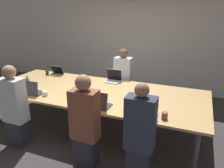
# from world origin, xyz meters

# --- Properties ---
(ground_plane) EXTENTS (24.00, 24.00, 0.00)m
(ground_plane) POSITION_xyz_m (0.00, 0.00, 0.00)
(ground_plane) COLOR #383333
(curtain_wall) EXTENTS (12.00, 0.06, 2.80)m
(curtain_wall) POSITION_xyz_m (0.00, 2.60, 1.40)
(curtain_wall) COLOR beige
(curtain_wall) RESTS_ON ground_plane
(conference_table) EXTENTS (4.25, 1.70, 0.76)m
(conference_table) POSITION_xyz_m (0.00, 0.00, 0.71)
(conference_table) COLOR tan
(conference_table) RESTS_ON ground_plane
(laptop_near_right) EXTENTS (0.31, 0.24, 0.24)m
(laptop_near_right) POSITION_xyz_m (1.21, -0.65, 0.83)
(laptop_near_right) COLOR #B7B7BC
(laptop_near_right) RESTS_ON conference_table
(person_near_right) EXTENTS (0.40, 0.24, 1.40)m
(person_near_right) POSITION_xyz_m (1.21, -1.04, 0.68)
(person_near_right) COLOR #2D2D38
(person_near_right) RESTS_ON ground_plane
(cup_near_right) EXTENTS (0.09, 0.09, 0.10)m
(cup_near_right) POSITION_xyz_m (1.46, -0.65, 0.81)
(cup_near_right) COLOR brown
(cup_near_right) RESTS_ON conference_table
(laptop_far_left) EXTENTS (0.31, 0.22, 0.22)m
(laptop_far_left) POSITION_xyz_m (-1.32, 0.63, 0.82)
(laptop_far_left) COLOR gray
(laptop_far_left) RESTS_ON conference_table
(cup_far_left) EXTENTS (0.07, 0.07, 0.10)m
(cup_far_left) POSITION_xyz_m (-1.54, 0.55, 0.81)
(cup_far_left) COLOR #232328
(cup_far_left) RESTS_ON conference_table
(laptop_far_center) EXTENTS (0.34, 0.26, 0.27)m
(laptop_far_center) POSITION_xyz_m (0.14, 0.67, 0.83)
(laptop_far_center) COLOR silver
(laptop_far_center) RESTS_ON conference_table
(person_far_center) EXTENTS (0.40, 0.24, 1.42)m
(person_far_center) POSITION_xyz_m (0.20, 1.12, 0.69)
(person_far_center) COLOR #2D2D38
(person_far_center) RESTS_ON ground_plane
(laptop_near_midright) EXTENTS (0.35, 0.27, 0.28)m
(laptop_near_midright) POSITION_xyz_m (0.42, -0.66, 0.84)
(laptop_near_midright) COLOR #333338
(laptop_near_midright) RESTS_ON conference_table
(person_near_midright) EXTENTS (0.40, 0.24, 1.43)m
(person_near_midright) POSITION_xyz_m (0.40, -1.11, 0.70)
(person_near_midright) COLOR #2D2D38
(person_near_midright) RESTS_ON ground_plane
(cup_near_midright) EXTENTS (0.08, 0.08, 0.09)m
(cup_near_midright) POSITION_xyz_m (0.15, -0.63, 0.80)
(cup_near_midright) COLOR brown
(cup_near_midright) RESTS_ON conference_table
(laptop_near_left) EXTENTS (0.32, 0.27, 0.27)m
(laptop_near_left) POSITION_xyz_m (-0.96, -0.60, 0.83)
(laptop_near_left) COLOR #333338
(laptop_near_left) RESTS_ON conference_table
(person_near_left) EXTENTS (0.40, 0.24, 1.43)m
(person_near_left) POSITION_xyz_m (-0.96, -1.08, 0.70)
(person_near_left) COLOR #2D2D38
(person_near_left) RESTS_ON ground_plane
(cup_near_left) EXTENTS (0.09, 0.09, 0.09)m
(cup_near_left) POSITION_xyz_m (-0.72, -0.58, 0.80)
(cup_near_left) COLOR white
(cup_near_left) RESTS_ON conference_table
(bottle_near_left) EXTENTS (0.07, 0.07, 0.27)m
(bottle_near_left) POSITION_xyz_m (-1.25, -0.41, 0.87)
(bottle_near_left) COLOR green
(bottle_near_left) RESTS_ON conference_table
(stapler) EXTENTS (0.08, 0.16, 0.05)m
(stapler) POSITION_xyz_m (-0.08, -0.26, 0.78)
(stapler) COLOR black
(stapler) RESTS_ON conference_table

